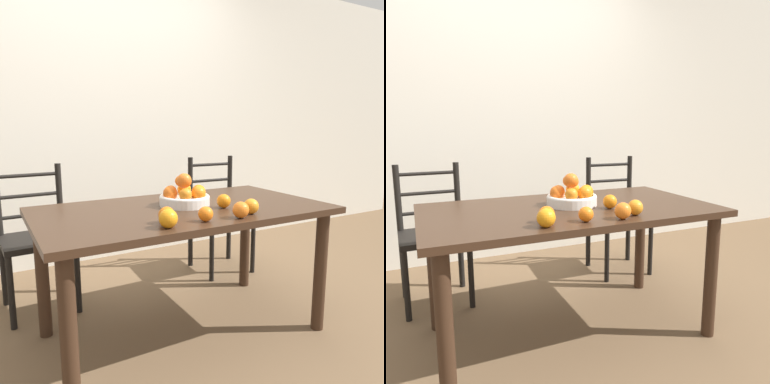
{
  "view_description": "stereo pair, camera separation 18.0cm",
  "coord_description": "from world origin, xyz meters",
  "views": [
    {
      "loc": [
        -0.93,
        -1.75,
        1.16
      ],
      "look_at": [
        0.03,
        -0.05,
        0.82
      ],
      "focal_mm": 35.0,
      "sensor_mm": 36.0,
      "label": 1
    },
    {
      "loc": [
        -0.77,
        -1.83,
        1.16
      ],
      "look_at": [
        0.03,
        -0.05,
        0.82
      ],
      "focal_mm": 35.0,
      "sensor_mm": 36.0,
      "label": 2
    }
  ],
  "objects": [
    {
      "name": "orange_loose_3",
      "position": [
        0.22,
        -0.31,
        0.77
      ],
      "size": [
        0.08,
        0.08,
        0.08
      ],
      "color": "orange",
      "rests_on": "dining_table"
    },
    {
      "name": "orange_loose_1",
      "position": [
        -0.26,
        -0.34,
        0.77
      ],
      "size": [
        0.08,
        0.08,
        0.08
      ],
      "color": "orange",
      "rests_on": "dining_table"
    },
    {
      "name": "wall_back",
      "position": [
        0.0,
        1.48,
        1.3
      ],
      "size": [
        8.0,
        0.06,
        2.6
      ],
      "color": "silver",
      "rests_on": "ground_plane"
    },
    {
      "name": "ground_plane",
      "position": [
        0.0,
        0.0,
        0.0
      ],
      "size": [
        12.0,
        12.0,
        0.0
      ],
      "primitive_type": "plane",
      "color": "brown"
    },
    {
      "name": "chair_left",
      "position": [
        -0.67,
        0.74,
        0.45
      ],
      "size": [
        0.44,
        0.42,
        0.92
      ],
      "rotation": [
        0.0,
        0.0,
        0.05
      ],
      "color": "black",
      "rests_on": "ground_plane"
    },
    {
      "name": "orange_loose_0",
      "position": [
        0.18,
        -0.12,
        0.77
      ],
      "size": [
        0.07,
        0.07,
        0.07
      ],
      "color": "orange",
      "rests_on": "dining_table"
    },
    {
      "name": "fruit_bowl",
      "position": [
        0.03,
        0.04,
        0.79
      ],
      "size": [
        0.28,
        0.28,
        0.18
      ],
      "color": "white",
      "rests_on": "dining_table"
    },
    {
      "name": "orange_loose_5",
      "position": [
        -0.23,
        -0.26,
        0.77
      ],
      "size": [
        0.08,
        0.08,
        0.08
      ],
      "color": "orange",
      "rests_on": "dining_table"
    },
    {
      "name": "chair_right",
      "position": [
        0.72,
        0.74,
        0.45
      ],
      "size": [
        0.44,
        0.42,
        0.92
      ],
      "rotation": [
        0.0,
        0.0,
        -0.05
      ],
      "color": "black",
      "rests_on": "ground_plane"
    },
    {
      "name": "orange_loose_4",
      "position": [
        0.12,
        -0.35,
        0.77
      ],
      "size": [
        0.08,
        0.08,
        0.08
      ],
      "color": "orange",
      "rests_on": "dining_table"
    },
    {
      "name": "dining_table",
      "position": [
        0.0,
        0.0,
        0.63
      ],
      "size": [
        1.55,
        0.86,
        0.73
      ],
      "color": "#382316",
      "rests_on": "ground_plane"
    },
    {
      "name": "orange_loose_2",
      "position": [
        -0.06,
        -0.32,
        0.77
      ],
      "size": [
        0.07,
        0.07,
        0.07
      ],
      "color": "orange",
      "rests_on": "dining_table"
    }
  ]
}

